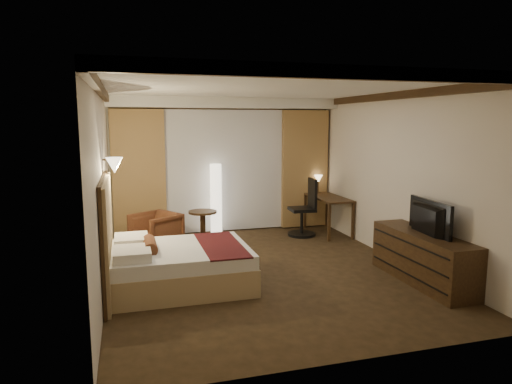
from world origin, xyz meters
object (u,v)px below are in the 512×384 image
object	(u,v)px
bed	(181,267)
television	(423,213)
dresser	(423,258)
armchair	(156,230)
side_table	(203,226)
floor_lamp	(216,199)
desk	(328,215)
office_chair	(302,207)

from	to	relation	value
bed	television	xyz separation A→B (m)	(3.24, -0.78, 0.72)
dresser	television	xyz separation A→B (m)	(-0.03, 0.00, 0.64)
armchair	television	distance (m)	4.42
bed	television	world-z (taller)	television
bed	dresser	size ratio (longest dim) A/B	1.02
bed	armchair	size ratio (longest dim) A/B	2.53
armchair	side_table	world-z (taller)	armchair
floor_lamp	desk	distance (m)	2.27
bed	floor_lamp	xyz separation A→B (m)	(1.02, 2.71, 0.45)
armchair	desk	world-z (taller)	desk
bed	floor_lamp	bearing A→B (deg)	69.40
office_chair	bed	bearing A→B (deg)	-136.47
bed	floor_lamp	world-z (taller)	floor_lamp
armchair	office_chair	distance (m)	2.87
floor_lamp	office_chair	xyz separation A→B (m)	(1.62, -0.51, -0.15)
side_table	television	distance (m)	4.05
office_chair	armchair	bearing A→B (deg)	-170.83
office_chair	dresser	xyz separation A→B (m)	(0.63, -2.97, -0.22)
dresser	television	size ratio (longest dim) A/B	1.83
bed	office_chair	bearing A→B (deg)	39.79
floor_lamp	desk	world-z (taller)	floor_lamp
desk	floor_lamp	bearing A→B (deg)	168.05
bed	side_table	distance (m)	2.39
side_table	office_chair	size ratio (longest dim) A/B	0.51
dresser	armchair	bearing A→B (deg)	142.16
dresser	television	world-z (taller)	television
floor_lamp	television	size ratio (longest dim) A/B	1.45
office_chair	dresser	world-z (taller)	office_chair
desk	office_chair	bearing A→B (deg)	-175.07
armchair	bed	bearing A→B (deg)	-25.98
armchair	dresser	xyz separation A→B (m)	(3.48, -2.70, -0.01)
armchair	desk	xyz separation A→B (m)	(3.43, 0.32, 0.01)
side_table	office_chair	bearing A→B (deg)	-2.72
bed	dresser	world-z (taller)	dresser
side_table	desk	world-z (taller)	desk
desk	television	bearing A→B (deg)	-89.62
office_chair	television	size ratio (longest dim) A/B	1.16
armchair	office_chair	bearing A→B (deg)	63.20
bed	desk	distance (m)	3.92
desk	office_chair	distance (m)	0.61
armchair	floor_lamp	bearing A→B (deg)	90.34
side_table	television	world-z (taller)	television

